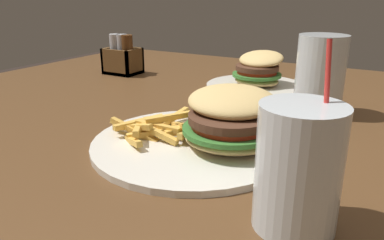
{
  "coord_description": "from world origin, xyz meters",
  "views": [
    {
      "loc": [
        0.33,
        -0.57,
        0.93
      ],
      "look_at": [
        0.06,
        -0.1,
        0.75
      ],
      "focal_mm": 35.0,
      "sensor_mm": 36.0,
      "label": 1
    }
  ],
  "objects_px": {
    "spoon": "(265,116)",
    "condiment_caddy": "(122,58)",
    "meal_plate_far": "(257,77)",
    "meal_plate_near": "(210,130)",
    "juice_glass": "(298,171)",
    "beer_glass": "(320,77)"
  },
  "relations": [
    {
      "from": "meal_plate_near",
      "to": "spoon",
      "type": "relative_size",
      "value": 2.14
    },
    {
      "from": "beer_glass",
      "to": "condiment_caddy",
      "type": "distance_m",
      "value": 0.59
    },
    {
      "from": "spoon",
      "to": "condiment_caddy",
      "type": "relative_size",
      "value": 1.29
    },
    {
      "from": "juice_glass",
      "to": "meal_plate_far",
      "type": "relative_size",
      "value": 0.77
    },
    {
      "from": "juice_glass",
      "to": "meal_plate_near",
      "type": "bearing_deg",
      "value": 141.06
    },
    {
      "from": "meal_plate_near",
      "to": "meal_plate_far",
      "type": "distance_m",
      "value": 0.4
    },
    {
      "from": "meal_plate_near",
      "to": "beer_glass",
      "type": "xyz_separation_m",
      "value": [
        0.1,
        0.26,
        0.04
      ]
    },
    {
      "from": "meal_plate_far",
      "to": "meal_plate_near",
      "type": "bearing_deg",
      "value": -79.72
    },
    {
      "from": "meal_plate_near",
      "to": "spoon",
      "type": "distance_m",
      "value": 0.18
    },
    {
      "from": "meal_plate_near",
      "to": "spoon",
      "type": "height_order",
      "value": "meal_plate_near"
    },
    {
      "from": "beer_glass",
      "to": "spoon",
      "type": "distance_m",
      "value": 0.13
    },
    {
      "from": "spoon",
      "to": "meal_plate_far",
      "type": "distance_m",
      "value": 0.24
    },
    {
      "from": "spoon",
      "to": "beer_glass",
      "type": "bearing_deg",
      "value": -105.26
    },
    {
      "from": "meal_plate_near",
      "to": "condiment_caddy",
      "type": "relative_size",
      "value": 2.75
    },
    {
      "from": "spoon",
      "to": "meal_plate_near",
      "type": "bearing_deg",
      "value": 108.93
    },
    {
      "from": "meal_plate_far",
      "to": "spoon",
      "type": "bearing_deg",
      "value": -65.69
    },
    {
      "from": "spoon",
      "to": "meal_plate_far",
      "type": "bearing_deg",
      "value": -38.62
    },
    {
      "from": "meal_plate_near",
      "to": "condiment_caddy",
      "type": "distance_m",
      "value": 0.6
    },
    {
      "from": "meal_plate_far",
      "to": "condiment_caddy",
      "type": "distance_m",
      "value": 0.41
    },
    {
      "from": "spoon",
      "to": "juice_glass",
      "type": "bearing_deg",
      "value": 141.23
    },
    {
      "from": "juice_glass",
      "to": "spoon",
      "type": "relative_size",
      "value": 1.3
    },
    {
      "from": "beer_glass",
      "to": "spoon",
      "type": "height_order",
      "value": "beer_glass"
    }
  ]
}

